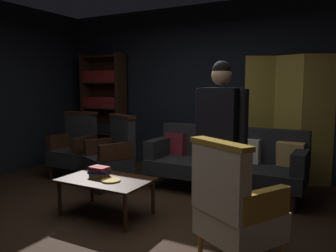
{
  "coord_description": "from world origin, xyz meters",
  "views": [
    {
      "loc": [
        2.01,
        -2.92,
        1.47
      ],
      "look_at": [
        0.0,
        0.8,
        0.95
      ],
      "focal_mm": 36.03,
      "sensor_mm": 36.0,
      "label": 1
    }
  ],
  "objects_px": {
    "bookshelf": "(104,105)",
    "coffee_table": "(106,183)",
    "velvet_couch": "(226,159)",
    "armchair_wing_left": "(75,147)",
    "armchair_wing_right": "(112,154)",
    "armchair_gilt_accent": "(234,207)",
    "standing_figure": "(221,129)",
    "brass_tray": "(111,180)",
    "book_tan_leather": "(99,175)",
    "book_navy_cloth": "(99,171)",
    "book_red_leather": "(99,168)",
    "folding_screen": "(288,118)"
  },
  "relations": [
    {
      "from": "standing_figure",
      "to": "book_red_leather",
      "type": "relative_size",
      "value": 8.16
    },
    {
      "from": "armchair_wing_left",
      "to": "armchair_wing_right",
      "type": "bearing_deg",
      "value": -9.83
    },
    {
      "from": "coffee_table",
      "to": "book_navy_cloth",
      "type": "bearing_deg",
      "value": 163.29
    },
    {
      "from": "velvet_couch",
      "to": "coffee_table",
      "type": "xyz_separation_m",
      "value": [
        -0.9,
        -1.47,
        -0.08
      ]
    },
    {
      "from": "book_red_leather",
      "to": "brass_tray",
      "type": "bearing_deg",
      "value": -20.99
    },
    {
      "from": "velvet_couch",
      "to": "armchair_wing_right",
      "type": "relative_size",
      "value": 2.04
    },
    {
      "from": "standing_figure",
      "to": "book_tan_leather",
      "type": "relative_size",
      "value": 8.96
    },
    {
      "from": "book_navy_cloth",
      "to": "book_tan_leather",
      "type": "bearing_deg",
      "value": 0.0
    },
    {
      "from": "armchair_gilt_accent",
      "to": "armchair_wing_right",
      "type": "bearing_deg",
      "value": 150.58
    },
    {
      "from": "velvet_couch",
      "to": "coffee_table",
      "type": "height_order",
      "value": "velvet_couch"
    },
    {
      "from": "coffee_table",
      "to": "brass_tray",
      "type": "xyz_separation_m",
      "value": [
        0.11,
        -0.05,
        0.05
      ]
    },
    {
      "from": "book_navy_cloth",
      "to": "book_red_leather",
      "type": "distance_m",
      "value": 0.04
    },
    {
      "from": "velvet_couch",
      "to": "armchair_wing_left",
      "type": "relative_size",
      "value": 2.04
    },
    {
      "from": "coffee_table",
      "to": "brass_tray",
      "type": "height_order",
      "value": "brass_tray"
    },
    {
      "from": "armchair_gilt_accent",
      "to": "book_tan_leather",
      "type": "bearing_deg",
      "value": 167.17
    },
    {
      "from": "velvet_couch",
      "to": "armchair_wing_left",
      "type": "distance_m",
      "value": 2.4
    },
    {
      "from": "book_tan_leather",
      "to": "coffee_table",
      "type": "bearing_deg",
      "value": -16.71
    },
    {
      "from": "bookshelf",
      "to": "armchair_gilt_accent",
      "type": "relative_size",
      "value": 1.97
    },
    {
      "from": "armchair_gilt_accent",
      "to": "coffee_table",
      "type": "bearing_deg",
      "value": 167.5
    },
    {
      "from": "velvet_couch",
      "to": "book_navy_cloth",
      "type": "relative_size",
      "value": 9.4
    },
    {
      "from": "standing_figure",
      "to": "book_tan_leather",
      "type": "height_order",
      "value": "standing_figure"
    },
    {
      "from": "armchair_gilt_accent",
      "to": "book_red_leather",
      "type": "relative_size",
      "value": 4.99
    },
    {
      "from": "bookshelf",
      "to": "standing_figure",
      "type": "height_order",
      "value": "bookshelf"
    },
    {
      "from": "coffee_table",
      "to": "armchair_wing_right",
      "type": "height_order",
      "value": "armchair_wing_right"
    },
    {
      "from": "bookshelf",
      "to": "coffee_table",
      "type": "distance_m",
      "value": 2.94
    },
    {
      "from": "coffee_table",
      "to": "book_tan_leather",
      "type": "relative_size",
      "value": 5.27
    },
    {
      "from": "book_red_leather",
      "to": "brass_tray",
      "type": "xyz_separation_m",
      "value": [
        0.24,
        -0.09,
        -0.09
      ]
    },
    {
      "from": "bookshelf",
      "to": "book_navy_cloth",
      "type": "xyz_separation_m",
      "value": [
        1.67,
        -2.17,
        -0.61
      ]
    },
    {
      "from": "book_navy_cloth",
      "to": "brass_tray",
      "type": "relative_size",
      "value": 1.07
    },
    {
      "from": "velvet_couch",
      "to": "armchair_wing_right",
      "type": "height_order",
      "value": "armchair_wing_right"
    },
    {
      "from": "book_tan_leather",
      "to": "book_red_leather",
      "type": "bearing_deg",
      "value": 0.0
    },
    {
      "from": "folding_screen",
      "to": "book_navy_cloth",
      "type": "height_order",
      "value": "folding_screen"
    },
    {
      "from": "folding_screen",
      "to": "book_tan_leather",
      "type": "xyz_separation_m",
      "value": [
        -1.69,
        -2.25,
        -0.55
      ]
    },
    {
      "from": "book_red_leather",
      "to": "bookshelf",
      "type": "bearing_deg",
      "value": 127.59
    },
    {
      "from": "bookshelf",
      "to": "velvet_couch",
      "type": "distance_m",
      "value": 2.87
    },
    {
      "from": "armchair_wing_right",
      "to": "book_navy_cloth",
      "type": "relative_size",
      "value": 4.61
    },
    {
      "from": "armchair_wing_right",
      "to": "brass_tray",
      "type": "bearing_deg",
      "value": -53.19
    },
    {
      "from": "book_tan_leather",
      "to": "book_red_leather",
      "type": "height_order",
      "value": "book_red_leather"
    },
    {
      "from": "bookshelf",
      "to": "book_navy_cloth",
      "type": "relative_size",
      "value": 9.09
    },
    {
      "from": "armchair_wing_left",
      "to": "book_navy_cloth",
      "type": "bearing_deg",
      "value": -36.68
    },
    {
      "from": "armchair_wing_left",
      "to": "standing_figure",
      "type": "bearing_deg",
      "value": -15.44
    },
    {
      "from": "armchair_gilt_accent",
      "to": "standing_figure",
      "type": "height_order",
      "value": "standing_figure"
    },
    {
      "from": "bookshelf",
      "to": "armchair_wing_left",
      "type": "distance_m",
      "value": 1.37
    },
    {
      "from": "book_navy_cloth",
      "to": "book_red_leather",
      "type": "height_order",
      "value": "book_red_leather"
    },
    {
      "from": "book_tan_leather",
      "to": "armchair_wing_left",
      "type": "bearing_deg",
      "value": 143.32
    },
    {
      "from": "armchair_wing_right",
      "to": "brass_tray",
      "type": "distance_m",
      "value": 1.16
    },
    {
      "from": "velvet_couch",
      "to": "brass_tray",
      "type": "height_order",
      "value": "velvet_couch"
    },
    {
      "from": "book_tan_leather",
      "to": "book_navy_cloth",
      "type": "xyz_separation_m",
      "value": [
        0.0,
        0.0,
        0.04
      ]
    },
    {
      "from": "folding_screen",
      "to": "coffee_table",
      "type": "relative_size",
      "value": 1.9
    },
    {
      "from": "folding_screen",
      "to": "armchair_wing_right",
      "type": "distance_m",
      "value": 2.62
    }
  ]
}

